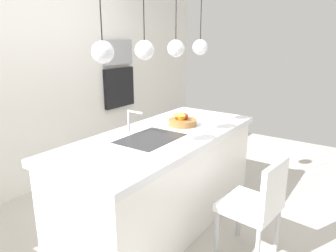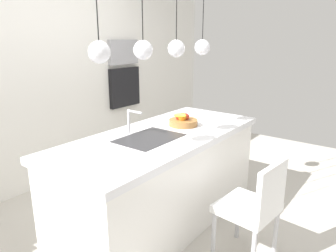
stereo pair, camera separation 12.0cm
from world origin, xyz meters
TOP-DOWN VIEW (x-y plane):
  - floor at (0.00, 0.00)m, footprint 6.60×6.60m
  - back_wall at (0.00, 1.65)m, footprint 6.00×0.10m
  - kitchen_island at (0.00, 0.00)m, footprint 2.15×0.91m
  - sink_basin at (-0.17, 0.00)m, footprint 0.56×0.40m
  - faucet at (-0.17, 0.21)m, footprint 0.02×0.17m
  - fruit_bowl at (0.35, 0.00)m, footprint 0.28×0.28m
  - microwave at (1.12, 1.58)m, footprint 0.54×0.08m
  - oven at (1.12, 1.58)m, footprint 0.56×0.08m
  - chair_near at (-0.01, -0.91)m, footprint 0.46×0.45m
  - pendant_light_left at (-0.67, 0.00)m, footprint 0.15×0.15m
  - pendant_light_center_left at (-0.22, 0.00)m, footprint 0.15×0.15m
  - pendant_light_center_right at (0.22, 0.00)m, footprint 0.15×0.15m
  - pendant_light_right at (0.67, 0.00)m, footprint 0.15×0.15m

SIDE VIEW (x-z plane):
  - floor at x=0.00m, z-range 0.00..0.00m
  - kitchen_island at x=0.00m, z-range 0.00..0.89m
  - chair_near at x=-0.01m, z-range 0.06..0.91m
  - sink_basin at x=-0.17m, z-range 0.87..0.89m
  - fruit_bowl at x=0.35m, z-range 0.86..1.01m
  - oven at x=1.12m, z-range 0.74..1.30m
  - faucet at x=-0.17m, z-range 0.92..1.14m
  - back_wall at x=0.00m, z-range 0.00..2.60m
  - microwave at x=1.12m, z-range 1.35..1.69m
  - pendant_light_left at x=-0.67m, z-range 1.25..2.01m
  - pendant_light_center_left at x=-0.22m, z-range 1.25..2.01m
  - pendant_light_center_right at x=0.22m, z-range 1.25..2.01m
  - pendant_light_right at x=0.67m, z-range 1.25..2.01m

